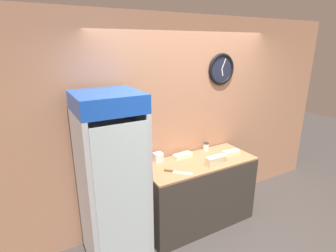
{
  "coord_description": "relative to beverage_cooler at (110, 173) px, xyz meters",
  "views": [
    {
      "loc": [
        -1.86,
        -1.62,
        2.35
      ],
      "look_at": [
        -0.4,
        0.96,
        1.42
      ],
      "focal_mm": 28.0,
      "sensor_mm": 36.0,
      "label": 1
    }
  ],
  "objects": [
    {
      "name": "sandwich_flat_left",
      "position": [
        1.66,
        -0.05,
        -0.09
      ],
      "size": [
        0.25,
        0.11,
        0.05
      ],
      "color": "beige",
      "rests_on": "prep_counter"
    },
    {
      "name": "condiment_jar",
      "position": [
        1.46,
        0.24,
        -0.07
      ],
      "size": [
        0.08,
        0.08,
        0.11
      ],
      "color": "silver",
      "rests_on": "prep_counter"
    },
    {
      "name": "beverage_cooler",
      "position": [
        0.0,
        0.0,
        0.0
      ],
      "size": [
        0.63,
        0.7,
        1.92
      ],
      "color": "#B2B7BC",
      "rests_on": "ground_plane"
    },
    {
      "name": "sandwich_stack_middle",
      "position": [
        1.28,
        -0.2,
        -0.03
      ],
      "size": [
        0.28,
        0.1,
        0.06
      ],
      "color": "beige",
      "rests_on": "sandwich_stack_bottom"
    },
    {
      "name": "wall_back",
      "position": [
        1.17,
        0.36,
        0.32
      ],
      "size": [
        5.2,
        0.1,
        2.7
      ],
      "color": "#AD7A5B",
      "rests_on": "ground_plane"
    },
    {
      "name": "sandwich_flat_right",
      "position": [
        1.04,
        0.19,
        -0.09
      ],
      "size": [
        0.26,
        0.11,
        0.05
      ],
      "color": "beige",
      "rests_on": "prep_counter"
    },
    {
      "name": "sandwich_stack_bottom",
      "position": [
        1.28,
        -0.2,
        -0.09
      ],
      "size": [
        0.28,
        0.11,
        0.06
      ],
      "color": "beige",
      "rests_on": "prep_counter"
    },
    {
      "name": "prep_counter",
      "position": [
        1.16,
        -0.0,
        -0.58
      ],
      "size": [
        1.48,
        0.62,
        0.91
      ],
      "color": "#332D28",
      "rests_on": "ground_plane"
    },
    {
      "name": "chefs_knife",
      "position": [
        0.73,
        -0.11,
        -0.11
      ],
      "size": [
        0.27,
        0.26,
        0.02
      ],
      "color": "silver",
      "rests_on": "prep_counter"
    },
    {
      "name": "napkin_dispenser",
      "position": [
        0.69,
        0.24,
        -0.06
      ],
      "size": [
        0.11,
        0.09,
        0.12
      ],
      "color": "silver",
      "rests_on": "prep_counter"
    }
  ]
}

